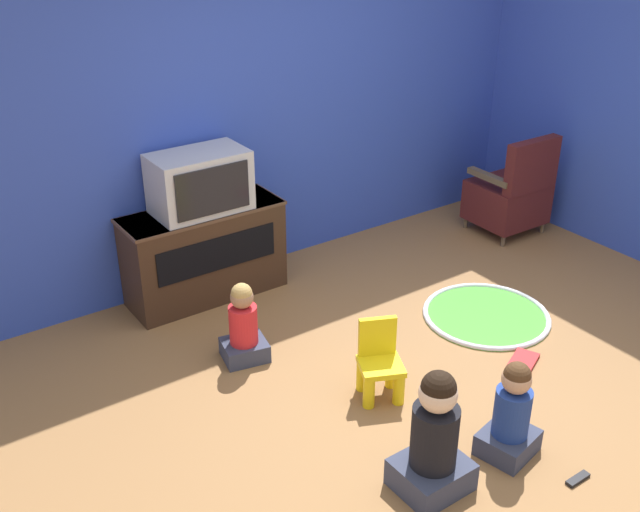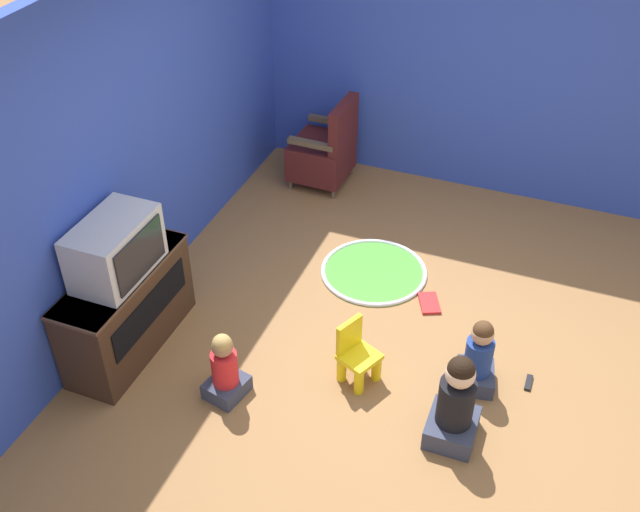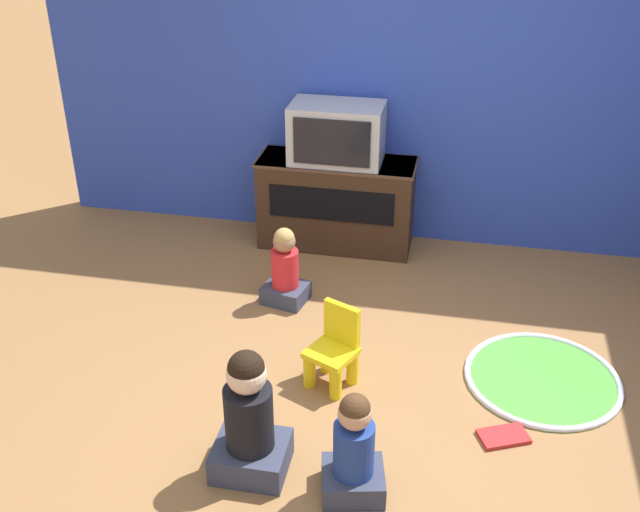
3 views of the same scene
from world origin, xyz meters
name	(u,v)px [view 1 (image 1 of 3)]	position (x,y,z in m)	size (l,w,h in m)	color
ground_plane	(444,380)	(0.00, 0.00, 0.00)	(30.00, 30.00, 0.00)	olive
wall_back	(238,109)	(-0.22, 2.10, 1.28)	(5.56, 0.12, 2.55)	#2D47B2
tv_cabinet	(205,252)	(-0.72, 1.81, 0.36)	(1.18, 0.44, 0.69)	#382316
television	(200,182)	(-0.72, 1.80, 0.91)	(0.67, 0.40, 0.43)	#B7B7BC
black_armchair	(511,195)	(1.98, 1.30, 0.35)	(0.58, 0.56, 0.89)	brown
yellow_kid_chair	(380,366)	(-0.42, 0.13, 0.20)	(0.33, 0.32, 0.49)	yellow
play_mat	(486,315)	(0.77, 0.39, 0.01)	(0.91, 0.91, 0.04)	green
child_watching_left	(434,440)	(-0.69, -0.63, 0.31)	(0.37, 0.32, 0.71)	#33384C
child_watching_center	(511,415)	(-0.17, -0.68, 0.25)	(0.35, 0.32, 0.58)	#33384C
child_watching_right	(243,327)	(-0.90, 0.92, 0.24)	(0.32, 0.30, 0.55)	#33384C
book	(523,361)	(0.55, -0.16, 0.01)	(0.29, 0.24, 0.02)	#B22323
remote_control	(578,479)	(-0.03, -1.04, 0.01)	(0.15, 0.04, 0.02)	black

